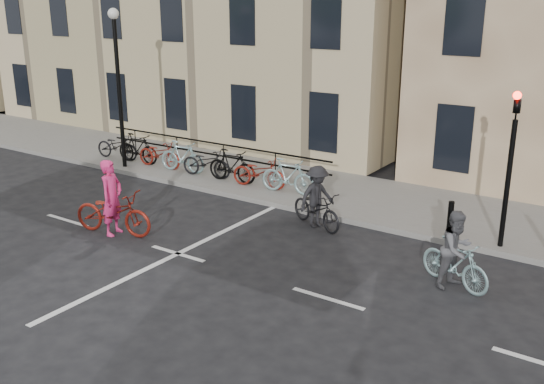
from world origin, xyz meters
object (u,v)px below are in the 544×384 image
Objects in this scene: traffic_light at (512,151)px; lamp_post at (118,69)px; cyclist_pink at (113,209)px; cyclist_grey at (456,256)px; cyclist_dark at (317,203)px.

lamp_post is (-12.70, 0.06, 1.04)m from traffic_light.
lamp_post is 2.32× the size of cyclist_pink.
traffic_light is 0.74× the size of lamp_post.
cyclist_grey is (8.08, 1.90, -0.01)m from cyclist_pink.
cyclist_dark is at bearing -63.76° from cyclist_pink.
cyclist_pink reaches higher than cyclist_dark.
cyclist_grey is 4.33m from cyclist_dark.
traffic_light is at bearing -76.59° from cyclist_pink.
traffic_light reaches higher than cyclist_pink.
traffic_light is 2.99m from cyclist_grey.
lamp_post reaches higher than cyclist_pink.
cyclist_pink is 8.30m from cyclist_grey.
lamp_post is 8.81m from cyclist_dark.
lamp_post is at bearing 100.86° from cyclist_grey.
cyclist_grey is at bearing -97.94° from traffic_light.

